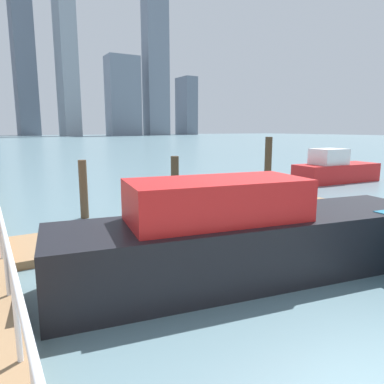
{
  "coord_description": "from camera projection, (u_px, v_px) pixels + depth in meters",
  "views": [
    {
      "loc": [
        -3.3,
        0.05,
        2.77
      ],
      "look_at": [
        0.85,
        7.11,
        1.31
      ],
      "focal_mm": 33.3,
      "sensor_mm": 36.0,
      "label": 1
    }
  ],
  "objects": [
    {
      "name": "dock_piling_1",
      "position": [
        175.0,
        178.0,
        14.17
      ],
      "size": [
        0.32,
        0.32,
        1.7
      ],
      "primitive_type": "cylinder",
      "color": "#473826",
      "rests_on": "ground_plane"
    },
    {
      "name": "moored_boat_1",
      "position": [
        335.0,
        170.0,
        18.73
      ],
      "size": [
        4.87,
        1.96,
        1.76
      ],
      "color": "red",
      "rests_on": "ground_plane"
    },
    {
      "name": "skyline_tower_4",
      "position": [
        123.0,
        97.0,
        144.31
      ],
      "size": [
        12.71,
        9.05,
        31.35
      ],
      "primitive_type": "cube",
      "rotation": [
        0.0,
        0.0,
        -0.01
      ],
      "color": "slate",
      "rests_on": "ground_plane"
    },
    {
      "name": "skyline_tower_6",
      "position": [
        186.0,
        106.0,
        171.85
      ],
      "size": [
        6.31,
        11.56,
        26.96
      ],
      "primitive_type": "cube",
      "rotation": [
        0.0,
        0.0,
        0.02
      ],
      "color": "slate",
      "rests_on": "ground_plane"
    },
    {
      "name": "skyline_tower_5",
      "position": [
        156.0,
        55.0,
        151.27
      ],
      "size": [
        10.09,
        7.25,
        67.4
      ],
      "primitive_type": "cube",
      "rotation": [
        0.0,
        0.0,
        0.03
      ],
      "color": "slate",
      "rests_on": "ground_plane"
    },
    {
      "name": "ground_plane",
      "position": [
        57.0,
        181.0,
        19.06
      ],
      "size": [
        300.0,
        300.0,
        0.0
      ],
      "primitive_type": "plane",
      "color": "slate"
    },
    {
      "name": "skyline_tower_3",
      "position": [
        65.0,
        32.0,
        130.7
      ],
      "size": [
        6.72,
        10.6,
        75.96
      ],
      "primitive_type": "cube",
      "rotation": [
        0.0,
        0.0,
        0.07
      ],
      "color": "#8C939E",
      "rests_on": "ground_plane"
    },
    {
      "name": "dock_piling_0",
      "position": [
        268.0,
        168.0,
        14.16
      ],
      "size": [
        0.28,
        0.28,
        2.45
      ],
      "primitive_type": "cylinder",
      "color": "#473826",
      "rests_on": "ground_plane"
    },
    {
      "name": "moored_boat_2",
      "position": [
        247.0,
        238.0,
        6.67
      ],
      "size": [
        7.66,
        3.02,
        1.89
      ],
      "color": "black",
      "rests_on": "ground_plane"
    },
    {
      "name": "dock_piling_3",
      "position": [
        84.0,
        189.0,
        11.03
      ],
      "size": [
        0.25,
        0.25,
        1.83
      ],
      "primitive_type": "cylinder",
      "color": "brown",
      "rests_on": "ground_plane"
    },
    {
      "name": "skyline_tower_2",
      "position": [
        21.0,
        31.0,
        141.43
      ],
      "size": [
        8.05,
        13.06,
        82.35
      ],
      "primitive_type": "cube",
      "rotation": [
        0.0,
        0.0,
        0.03
      ],
      "color": "slate",
      "rests_on": "ground_plane"
    },
    {
      "name": "floating_dock",
      "position": [
        205.0,
        222.0,
        10.32
      ],
      "size": [
        11.18,
        2.0,
        0.18
      ],
      "primitive_type": "cube",
      "color": "#93704C",
      "rests_on": "ground_plane"
    }
  ]
}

